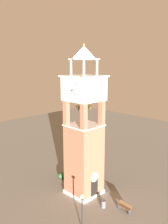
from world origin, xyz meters
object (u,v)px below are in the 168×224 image
object	(u,v)px
clock_tower	(84,136)
lamp_post	(82,206)
park_bench	(125,207)
trash_bin	(103,204)

from	to	relation	value
clock_tower	lamp_post	xyz separation A→B (m)	(-4.86, -4.69, -4.54)
clock_tower	park_bench	world-z (taller)	clock_tower
trash_bin	clock_tower	bearing A→B (deg)	79.43
park_bench	lamp_post	xyz separation A→B (m)	(-5.31, 1.00, 2.05)
park_bench	trash_bin	size ratio (longest dim) A/B	2.03
lamp_post	trash_bin	bearing A→B (deg)	13.36
park_bench	trash_bin	xyz separation A→B (m)	(-1.15, 1.98, -0.08)
clock_tower	lamp_post	world-z (taller)	clock_tower
park_bench	trash_bin	bearing A→B (deg)	120.05
lamp_post	trash_bin	size ratio (longest dim) A/B	4.53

